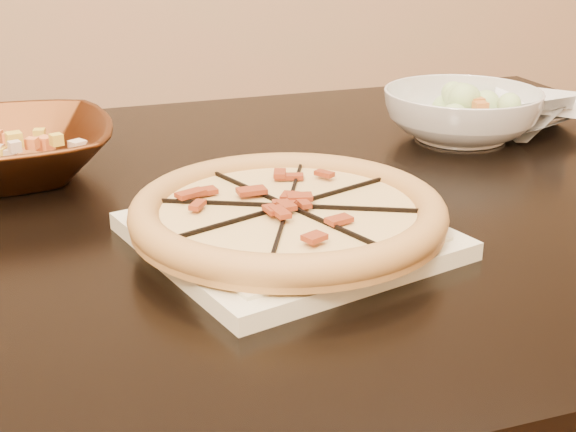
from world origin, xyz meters
The scene contains 7 objects.
dining_table centered at (-0.09, -0.03, 0.66)m, with size 1.61×1.15×0.75m.
plate centered at (-0.02, -0.17, 0.76)m, with size 0.35×0.35×0.02m.
pizza centered at (-0.02, -0.17, 0.78)m, with size 0.32×0.32×0.03m.
bronze_bowl centered at (-0.32, 0.10, 0.78)m, with size 0.27×0.27×0.07m, color #4E2710.
salad_bowl centered at (0.31, 0.15, 0.79)m, with size 0.22×0.22×0.07m, color silver.
salad centered at (0.31, 0.15, 0.84)m, with size 0.09×0.12×0.04m.
cling_film centered at (0.43, 0.15, 0.78)m, with size 0.16×0.13×0.05m, color silver, non-canonical shape.
Camera 1 is at (-0.17, -0.89, 1.07)m, focal length 50.00 mm.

